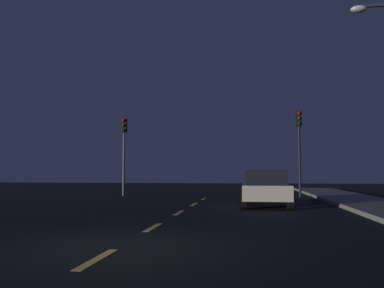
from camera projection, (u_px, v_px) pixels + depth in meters
The scene contains 9 objects.
ground_plane at pixel (182, 211), 14.53m from camera, with size 80.00×80.00×0.00m, color black.
lane_stripe_nearest at pixel (97, 259), 6.43m from camera, with size 0.16×1.60×0.01m, color #EACC4C.
lane_stripe_second at pixel (153, 227), 10.18m from camera, with size 0.16×1.60×0.01m, color #EACC4C.
lane_stripe_third at pixel (179, 213), 13.93m from camera, with size 0.16×1.60×0.01m, color #EACC4C.
lane_stripe_fourth at pixel (194, 204), 17.69m from camera, with size 0.16×1.60×0.01m, color #EACC4C.
lane_stripe_fifth at pixel (204, 199), 21.44m from camera, with size 0.16×1.60×0.01m, color #EACC4C.
traffic_signal_left at pixel (124, 141), 24.55m from camera, with size 0.32×0.38×4.73m.
traffic_signal_right at pixel (299, 136), 23.08m from camera, with size 0.32×0.38×4.96m.
car_stopped_ahead at pixel (266, 188), 16.62m from camera, with size 1.97×4.00×1.50m.
Camera 1 is at (2.44, -7.46, 1.38)m, focal length 37.57 mm.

